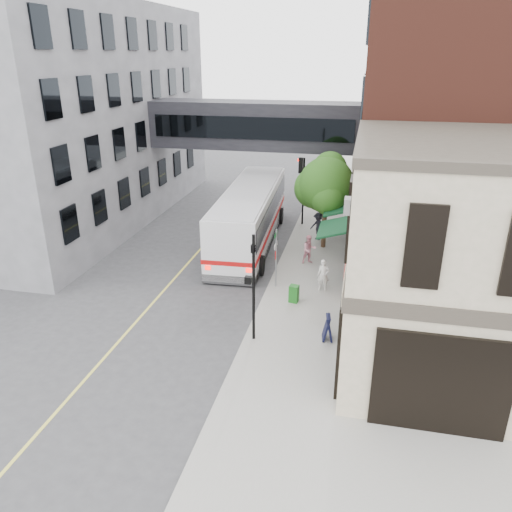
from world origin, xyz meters
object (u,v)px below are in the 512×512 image
at_px(pedestrian_a, 323,275).
at_px(newspaper_box, 294,294).
at_px(bus, 250,214).
at_px(pedestrian_b, 309,249).
at_px(sandwich_board, 328,328).
at_px(pedestrian_c, 318,226).

bearing_deg(pedestrian_a, newspaper_box, -130.43).
height_order(bus, pedestrian_a, bus).
bearing_deg(pedestrian_a, pedestrian_b, 105.48).
relative_size(pedestrian_b, sandwich_board, 1.51).
bearing_deg(newspaper_box, sandwich_board, -48.69).
bearing_deg(pedestrian_b, pedestrian_c, 60.87).
relative_size(pedestrian_a, sandwich_board, 1.49).
bearing_deg(pedestrian_a, bus, 127.50).
distance_m(bus, pedestrian_c, 4.31).
xyz_separation_m(bus, newspaper_box, (3.83, -7.48, -1.34)).
distance_m(pedestrian_b, newspaper_box, 4.80).
height_order(bus, pedestrian_b, bus).
bearing_deg(pedestrian_c, pedestrian_a, -51.38).
distance_m(pedestrian_a, pedestrian_c, 7.14).
height_order(pedestrian_a, newspaper_box, pedestrian_a).
xyz_separation_m(pedestrian_c, sandwich_board, (1.59, -11.60, -0.34)).
height_order(pedestrian_b, pedestrian_c, pedestrian_c).
bearing_deg(sandwich_board, pedestrian_c, 89.98).
height_order(pedestrian_b, newspaper_box, pedestrian_b).
bearing_deg(pedestrian_c, pedestrian_b, -60.62).
xyz_separation_m(pedestrian_a, newspaper_box, (-1.20, -1.55, -0.38)).
height_order(pedestrian_a, sandwich_board, pedestrian_a).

